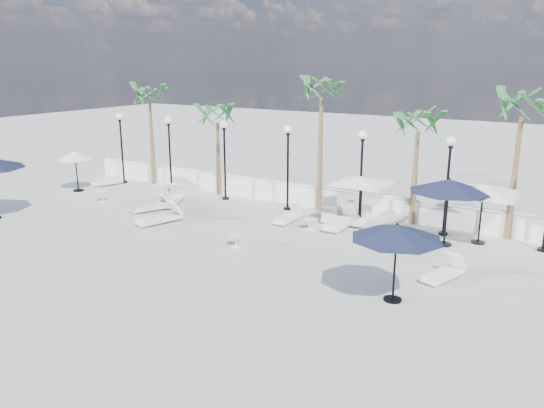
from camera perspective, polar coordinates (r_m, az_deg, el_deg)
The scene contains 30 objects.
ground at distance 19.11m, azimuth -8.16°, elevation -5.05°, with size 100.00×100.00×0.00m, color #9F9F9A.
balustrade at distance 24.92m, azimuth 2.83°, elevation 0.99°, with size 26.00×0.30×1.01m.
lamppost_0 at distance 30.22m, azimuth -15.93°, elevation 6.83°, with size 0.36×0.36×3.84m.
lamppost_1 at distance 27.76m, azimuth -10.98°, elevation 6.45°, with size 0.36×0.36×3.84m.
lamppost_2 at distance 25.55m, azimuth -5.13°, elevation 5.93°, with size 0.36×0.36×3.84m.
lamppost_3 at distance 23.65m, azimuth 1.72°, elevation 5.25°, with size 0.36×0.36×3.84m.
lamppost_4 at distance 22.14m, azimuth 9.61°, elevation 4.37°, with size 0.36×0.36×3.84m.
lamppost_5 at distance 21.11m, azimuth 18.44°, elevation 3.28°, with size 0.36×0.36×3.84m.
palm_0 at distance 29.49m, azimuth -13.05°, elevation 10.83°, with size 2.60×2.60×5.50m.
palm_1 at distance 26.61m, azimuth -5.91°, elevation 9.02°, with size 2.60×2.60×4.70m.
palm_2 at distance 23.48m, azimuth 5.36°, elevation 11.57°, with size 2.60×2.60×6.10m.
palm_3 at distance 22.02m, azimuth 15.44°, elevation 7.82°, with size 2.60×2.60×4.90m.
palm_4 at distance 21.22m, azimuth 25.30°, elevation 8.80°, with size 2.60×2.60×5.70m.
lounger_0 at distance 24.47m, azimuth -13.01°, elevation -0.24°, with size 1.20×1.86×0.66m.
lounger_1 at distance 30.24m, azimuth -17.27°, elevation 2.33°, with size 1.10×1.70×0.61m.
lounger_2 at distance 22.54m, azimuth -12.00°, elevation -1.44°, with size 1.20×2.06×0.74m.
lounger_3 at distance 25.34m, azimuth -10.83°, elevation 0.49°, with size 1.41×2.16×0.77m.
lounger_4 at distance 22.30m, azimuth 1.79°, elevation -1.36°, with size 0.64×1.76×0.65m.
lounger_5 at distance 21.68m, azimuth 7.40°, elevation -1.82°, with size 0.73×2.16×0.81m.
lounger_6 at distance 22.89m, azimuth 6.18°, elevation -0.91°, with size 1.43×2.11×0.76m.
lounger_7 at distance 22.33m, azimuth 9.66°, elevation -1.59°, with size 0.71×1.67×0.61m.
lounger_8 at distance 17.33m, azimuth 18.02°, elevation -7.06°, with size 1.04×1.79×0.64m.
side_table_0 at distance 26.62m, azimuth -17.76°, elevation 0.89°, with size 0.56×0.56×0.54m.
side_table_1 at distance 19.31m, azimuth -3.90°, elevation -3.80°, with size 0.50×0.50×0.48m.
side_table_2 at distance 21.27m, azimuth 4.06°, elevation -2.04°, with size 0.48×0.48×0.47m.
parasol_navy_mid at distance 19.96m, azimuth 18.50°, elevation 1.86°, with size 2.83×2.83×2.54m.
parasol_navy_right at distance 14.86m, azimuth 13.28°, elevation -2.98°, with size 2.57×2.57×2.30m.
parasol_cream_sq_a at distance 21.90m, azimuth 9.68°, elevation 2.90°, with size 4.37×4.37×2.15m.
parasol_cream_sq_b at distance 20.62m, azimuth 21.85°, elevation 1.93°, with size 4.80×4.80×2.41m.
parasol_cream_small at distance 29.06m, azimuth -20.42°, elevation 4.86°, with size 1.75×1.75×2.15m.
Camera 1 is at (11.61, -13.70, 6.53)m, focal length 35.00 mm.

